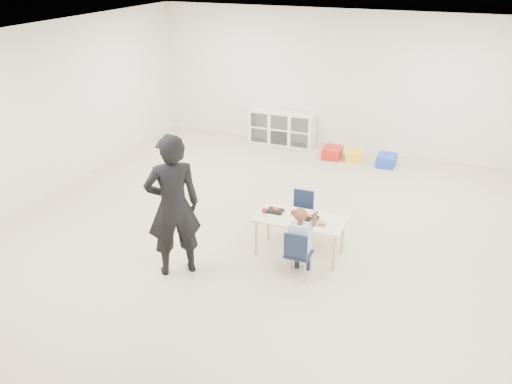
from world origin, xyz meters
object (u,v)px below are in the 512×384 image
at_px(chair_near, 299,253).
at_px(adult, 173,206).
at_px(cubby_shelf, 282,128).
at_px(table, 299,236).
at_px(child, 299,240).

xyz_separation_m(chair_near, adult, (-1.49, -0.49, 0.61)).
bearing_deg(cubby_shelf, table, -67.24).
height_order(child, cubby_shelf, child).
bearing_deg(adult, cubby_shelf, -125.08).
relative_size(chair_near, adult, 0.35).
bearing_deg(table, cubby_shelf, 111.95).
height_order(chair_near, adult, adult).
height_order(table, chair_near, chair_near).
distance_m(chair_near, cubby_shelf, 5.17).
bearing_deg(table, chair_near, -73.94).
height_order(table, adult, adult).
distance_m(table, chair_near, 0.54).
relative_size(child, cubby_shelf, 0.75).
distance_m(child, adult, 1.63).
distance_m(table, cubby_shelf, 4.63).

